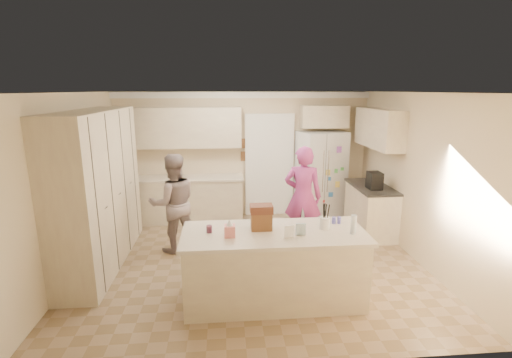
{
  "coord_description": "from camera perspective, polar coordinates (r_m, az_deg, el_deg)",
  "views": [
    {
      "loc": [
        -0.4,
        -5.37,
        2.64
      ],
      "look_at": [
        0.1,
        0.35,
        1.25
      ],
      "focal_mm": 26.0,
      "sensor_mm": 36.0,
      "label": 1
    }
  ],
  "objects": [
    {
      "name": "floor",
      "position": [
        6.0,
        -0.68,
        -12.6
      ],
      "size": [
        5.2,
        4.6,
        0.02
      ],
      "primitive_type": "cube",
      "color": "#8B7459",
      "rests_on": "ground"
    },
    {
      "name": "ceiling",
      "position": [
        5.38,
        -0.76,
        13.3
      ],
      "size": [
        5.2,
        4.6,
        0.02
      ],
      "primitive_type": "cube",
      "color": "white",
      "rests_on": "wall_back"
    },
    {
      "name": "wall_back",
      "position": [
        7.8,
        -1.98,
        3.72
      ],
      "size": [
        5.2,
        0.02,
        2.6
      ],
      "primitive_type": "cube",
      "color": "beige",
      "rests_on": "ground"
    },
    {
      "name": "wall_front",
      "position": [
        3.36,
        2.25,
        -9.91
      ],
      "size": [
        5.2,
        0.02,
        2.6
      ],
      "primitive_type": "cube",
      "color": "beige",
      "rests_on": "ground"
    },
    {
      "name": "wall_left",
      "position": [
        5.96,
        -26.62,
        -0.85
      ],
      "size": [
        0.02,
        4.6,
        2.6
      ],
      "primitive_type": "cube",
      "color": "beige",
      "rests_on": "ground"
    },
    {
      "name": "wall_right",
      "position": [
        6.29,
        23.71,
        0.16
      ],
      "size": [
        0.02,
        4.6,
        2.6
      ],
      "primitive_type": "cube",
      "color": "beige",
      "rests_on": "ground"
    },
    {
      "name": "crown_back",
      "position": [
        7.64,
        -2.04,
        12.79
      ],
      "size": [
        5.2,
        0.08,
        0.12
      ],
      "primitive_type": "cube",
      "color": "white",
      "rests_on": "wall_back"
    },
    {
      "name": "pantry_bank",
      "position": [
        6.06,
        -23.1,
        -1.48
      ],
      "size": [
        0.6,
        2.6,
        2.35
      ],
      "primitive_type": "cube",
      "color": "#C1AE94",
      "rests_on": "floor"
    },
    {
      "name": "back_base_cab",
      "position": [
        7.72,
        -10.37,
        -3.16
      ],
      "size": [
        2.2,
        0.6,
        0.88
      ],
      "primitive_type": "cube",
      "color": "#C1AE94",
      "rests_on": "floor"
    },
    {
      "name": "back_countertop",
      "position": [
        7.6,
        -10.52,
        0.15
      ],
      "size": [
        2.24,
        0.63,
        0.04
      ],
      "primitive_type": "cube",
      "color": "beige",
      "rests_on": "back_base_cab"
    },
    {
      "name": "back_upper_cab",
      "position": [
        7.57,
        -10.75,
        7.77
      ],
      "size": [
        2.2,
        0.35,
        0.8
      ],
      "primitive_type": "cube",
      "color": "#C1AE94",
      "rests_on": "wall_back"
    },
    {
      "name": "doorway_opening",
      "position": [
        7.87,
        2.05,
        1.95
      ],
      "size": [
        0.9,
        0.06,
        2.1
      ],
      "primitive_type": "cube",
      "color": "black",
      "rests_on": "floor"
    },
    {
      "name": "doorway_casing",
      "position": [
        7.83,
        2.08,
        1.9
      ],
      "size": [
        1.02,
        0.03,
        2.22
      ],
      "primitive_type": "cube",
      "color": "white",
      "rests_on": "floor"
    },
    {
      "name": "wall_frame_upper",
      "position": [
        7.72,
        -1.83,
        5.5
      ],
      "size": [
        0.15,
        0.02,
        0.2
      ],
      "primitive_type": "cube",
      "color": "brown",
      "rests_on": "wall_back"
    },
    {
      "name": "wall_frame_lower",
      "position": [
        7.77,
        -1.82,
        3.53
      ],
      "size": [
        0.15,
        0.02,
        0.2
      ],
      "primitive_type": "cube",
      "color": "brown",
      "rests_on": "wall_back"
    },
    {
      "name": "refrigerator",
      "position": [
        7.89,
        9.89,
        0.68
      ],
      "size": [
        1.05,
        0.91,
        1.8
      ],
      "primitive_type": "cube",
      "rotation": [
        0.0,
        0.0,
        0.26
      ],
      "color": "white",
      "rests_on": "floor"
    },
    {
      "name": "fridge_seam",
      "position": [
        7.56,
        10.56,
        0.07
      ],
      "size": [
        0.02,
        0.02,
        1.78
      ],
      "primitive_type": "cube",
      "color": "gray",
      "rests_on": "refrigerator"
    },
    {
      "name": "fridge_dispenser",
      "position": [
        7.44,
        9.03,
        1.89
      ],
      "size": [
        0.22,
        0.03,
        0.35
      ],
      "primitive_type": "cube",
      "color": "black",
      "rests_on": "refrigerator"
    },
    {
      "name": "fridge_handle_l",
      "position": [
        7.5,
        10.28,
        1.15
      ],
      "size": [
        0.02,
        0.02,
        0.85
      ],
      "primitive_type": "cylinder",
      "color": "silver",
      "rests_on": "refrigerator"
    },
    {
      "name": "fridge_handle_r",
      "position": [
        7.52,
        11.01,
        1.17
      ],
      "size": [
        0.02,
        0.02,
        0.85
      ],
      "primitive_type": "cylinder",
      "color": "silver",
      "rests_on": "refrigerator"
    },
    {
      "name": "over_fridge_cab",
      "position": [
        7.78,
        10.44,
        9.42
      ],
      "size": [
        0.95,
        0.35,
        0.45
      ],
      "primitive_type": "cube",
      "color": "#C1AE94",
      "rests_on": "wall_back"
    },
    {
      "name": "right_base_cab",
      "position": [
        7.26,
        17.18,
        -4.66
      ],
      "size": [
        0.6,
        1.2,
        0.88
      ],
      "primitive_type": "cube",
      "color": "#C1AE94",
      "rests_on": "floor"
    },
    {
      "name": "right_countertop",
      "position": [
        7.13,
        17.36,
        -1.15
      ],
      "size": [
        0.63,
        1.24,
        0.04
      ],
      "primitive_type": "cube",
      "color": "#2D2B28",
      "rests_on": "right_base_cab"
    },
    {
      "name": "right_upper_cab",
      "position": [
        7.18,
        18.36,
        7.42
      ],
      "size": [
        0.35,
        1.5,
        0.7
      ],
      "primitive_type": "cube",
      "color": "#C1AE94",
      "rests_on": "wall_right"
    },
    {
      "name": "coffee_maker",
      "position": [
        6.89,
        17.77,
        -0.21
      ],
      "size": [
        0.22,
        0.28,
        0.3
      ],
      "primitive_type": "cube",
      "color": "black",
      "rests_on": "right_countertop"
    },
    {
      "name": "island_base",
      "position": [
        4.84,
        2.74,
        -13.46
      ],
      "size": [
        2.2,
        0.9,
        0.88
      ],
      "primitive_type": "cube",
      "color": "#C1AE94",
      "rests_on": "floor"
    },
    {
      "name": "island_top",
      "position": [
        4.65,
        2.8,
        -8.4
      ],
      "size": [
        2.28,
        0.96,
        0.05
      ],
      "primitive_type": "cube",
      "color": "beige",
      "rests_on": "island_base"
    },
    {
      "name": "utensil_crock",
      "position": [
        4.78,
        10.53,
        -6.68
      ],
      "size": [
        0.13,
        0.13,
        0.15
      ],
      "primitive_type": "cylinder",
      "color": "white",
      "rests_on": "island_top"
    },
    {
      "name": "tissue_box",
      "position": [
        4.48,
        -4.06,
        -7.97
      ],
      "size": [
        0.13,
        0.13,
        0.14
      ],
      "primitive_type": "cube",
      "color": "#E17B78",
      "rests_on": "island_top"
    },
    {
      "name": "tissue_plume",
      "position": [
        4.44,
        -4.09,
        -6.65
      ],
      "size": [
        0.08,
        0.08,
        0.08
      ],
      "primitive_type": "cone",
      "color": "white",
      "rests_on": "tissue_box"
    },
    {
      "name": "dollhouse_body",
      "position": [
        4.67,
        0.82,
        -6.47
      ],
      "size": [
        0.26,
        0.18,
        0.22
      ],
      "primitive_type": "cube",
      "color": "brown",
      "rests_on": "island_top"
    },
    {
      "name": "dollhouse_roof",
      "position": [
        4.62,
        0.83,
        -4.61
      ],
      "size": [
        0.28,
        0.2,
        0.1
      ],
      "primitive_type": "cube",
      "color": "#592D1E",
      "rests_on": "dollhouse_body"
    },
    {
      "name": "jam_jar",
      "position": [
        4.63,
        -7.21,
        -7.63
      ],
      "size": [
        0.07,
        0.07,
        0.09
      ],
      "primitive_type": "cylinder",
      "color": "#59263F",
      "rests_on": "island_top"
    },
    {
      "name": "greeting_card_a",
      "position": [
        4.45,
        5.1,
        -8.02
      ],
      "size": [
        0.12,
        0.06,
        0.16
      ],
      "primitive_type": "cube",
      "rotation": [
        0.15,
        0.0,
        0.2
      ],
      "color": "white",
      "rests_on": "island_top"
    },
    {
      "name": "greeting_card_b",
      "position": [
        4.52,
        6.88,
        -7.7
      ],
      "size": [
        0.12,
        0.05,
        0.16
      ],
      "primitive_type": "cube",
      "rotation": [
        0.15,
        0.0,
        -0.1
      ],
      "color": "silver",
      "rests_on": "island_top"
    },
    {
      "name": "water_bottle",
      "position": [
        4.68,
        14.77,
        -6.8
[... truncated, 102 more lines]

